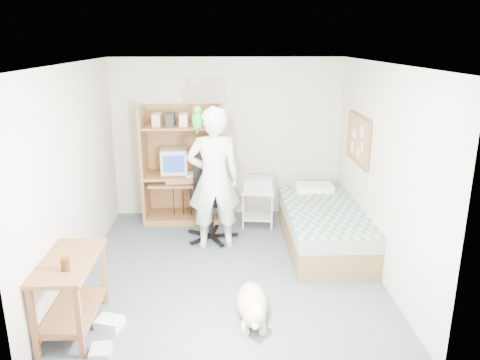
{
  "coord_description": "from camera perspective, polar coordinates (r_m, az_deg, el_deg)",
  "views": [
    {
      "loc": [
        -0.06,
        -5.28,
        2.76
      ],
      "look_at": [
        0.14,
        0.37,
        1.05
      ],
      "focal_mm": 35.0,
      "sensor_mm": 36.0,
      "label": 1
    }
  ],
  "objects": [
    {
      "name": "printer",
      "position": [
        7.02,
        2.24,
        -0.47
      ],
      "size": [
        0.46,
        0.37,
        0.18
      ],
      "primitive_type": "cube",
      "rotation": [
        0.0,
        0.0,
        -0.12
      ],
      "color": "#B9B9B4",
      "rests_on": "printer_cart"
    },
    {
      "name": "crt_monitor",
      "position": [
        7.3,
        -8.08,
        2.37
      ],
      "size": [
        0.44,
        0.46,
        0.38
      ],
      "rotation": [
        0.0,
        0.0,
        0.09
      ],
      "color": "beige",
      "rests_on": "computer_hutch"
    },
    {
      "name": "corkboard",
      "position": [
        6.58,
        14.21,
        4.83
      ],
      "size": [
        0.04,
        0.94,
        0.66
      ],
      "color": "olive",
      "rests_on": "wall_right"
    },
    {
      "name": "wall_left",
      "position": [
        5.76,
        -19.55,
        0.65
      ],
      "size": [
        0.02,
        4.0,
        2.5
      ],
      "primitive_type": "cube",
      "color": "beige",
      "rests_on": "floor"
    },
    {
      "name": "person",
      "position": [
        6.23,
        -3.21,
        0.12
      ],
      "size": [
        0.76,
        0.54,
        1.94
      ],
      "primitive_type": "imported",
      "rotation": [
        0.0,
        0.0,
        3.25
      ],
      "color": "silver",
      "rests_on": "floor"
    },
    {
      "name": "floor",
      "position": [
        5.96,
        -1.27,
        -10.76
      ],
      "size": [
        4.0,
        4.0,
        0.0
      ],
      "primitive_type": "plane",
      "color": "#4B5766",
      "rests_on": "ground"
    },
    {
      "name": "drink_glass",
      "position": [
        4.56,
        -20.53,
        -9.6
      ],
      "size": [
        0.08,
        0.08,
        0.12
      ],
      "primitive_type": "cylinder",
      "color": "#43210A",
      "rests_on": "side_desk"
    },
    {
      "name": "wall_back",
      "position": [
        7.44,
        -1.55,
        5.1
      ],
      "size": [
        3.6,
        0.02,
        2.5
      ],
      "primitive_type": "cube",
      "color": "beige",
      "rests_on": "floor"
    },
    {
      "name": "printer_cart",
      "position": [
        7.11,
        2.22,
        -2.68
      ],
      "size": [
        0.53,
        0.45,
        0.59
      ],
      "rotation": [
        0.0,
        0.0,
        -0.12
      ],
      "color": "silver",
      "rests_on": "floor"
    },
    {
      "name": "side_desk",
      "position": [
        4.9,
        -19.94,
        -11.81
      ],
      "size": [
        0.5,
        1.0,
        0.75
      ],
      "color": "brown",
      "rests_on": "floor"
    },
    {
      "name": "bed",
      "position": [
        6.54,
        10.16,
        -5.67
      ],
      "size": [
        1.02,
        2.02,
        0.66
      ],
      "color": "brown",
      "rests_on": "floor"
    },
    {
      "name": "floor_box_b",
      "position": [
        4.69,
        -16.6,
        -19.44
      ],
      "size": [
        0.19,
        0.23,
        0.08
      ],
      "primitive_type": "cube",
      "rotation": [
        0.0,
        0.0,
        0.05
      ],
      "color": "beige",
      "rests_on": "floor"
    },
    {
      "name": "computer_hutch",
      "position": [
        7.31,
        -7.0,
        1.32
      ],
      "size": [
        1.2,
        0.63,
        1.8
      ],
      "color": "brown",
      "rests_on": "floor"
    },
    {
      "name": "office_chair",
      "position": [
        6.7,
        -3.58,
        -3.66
      ],
      "size": [
        0.66,
        0.66,
        1.17
      ],
      "rotation": [
        0.0,
        0.0,
        0.11
      ],
      "color": "black",
      "rests_on": "floor"
    },
    {
      "name": "parrot",
      "position": [
        6.07,
        -5.23,
        7.44
      ],
      "size": [
        0.14,
        0.25,
        0.39
      ],
      "rotation": [
        0.0,
        0.0,
        0.11
      ],
      "color": "#159328",
      "rests_on": "person"
    },
    {
      "name": "keyboard",
      "position": [
        7.2,
        -7.26,
        -0.18
      ],
      "size": [
        0.46,
        0.19,
        0.03
      ],
      "primitive_type": "cube",
      "rotation": [
        0.0,
        0.0,
        0.08
      ],
      "color": "beige",
      "rests_on": "computer_hutch"
    },
    {
      "name": "pencil_cup",
      "position": [
        7.2,
        -4.47,
        1.15
      ],
      "size": [
        0.08,
        0.08,
        0.12
      ],
      "primitive_type": "cylinder",
      "color": "gold",
      "rests_on": "computer_hutch"
    },
    {
      "name": "wall_right",
      "position": [
        5.8,
        16.73,
        1.01
      ],
      "size": [
        0.02,
        4.0,
        2.5
      ],
      "primitive_type": "cube",
      "color": "beige",
      "rests_on": "floor"
    },
    {
      "name": "dog",
      "position": [
        4.94,
        1.52,
        -14.91
      ],
      "size": [
        0.31,
        0.97,
        0.36
      ],
      "rotation": [
        0.0,
        0.0,
        0.0
      ],
      "color": "beige",
      "rests_on": "floor"
    },
    {
      "name": "ceiling",
      "position": [
        5.29,
        -1.45,
        14.01
      ],
      "size": [
        3.6,
        4.0,
        0.02
      ],
      "primitive_type": "cube",
      "color": "white",
      "rests_on": "wall_back"
    },
    {
      "name": "floor_box_a",
      "position": [
        5.03,
        -15.62,
        -16.46
      ],
      "size": [
        0.3,
        0.27,
        0.1
      ],
      "primitive_type": "cube",
      "rotation": [
        0.0,
        0.0,
        -0.3
      ],
      "color": "white",
      "rests_on": "floor"
    }
  ]
}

